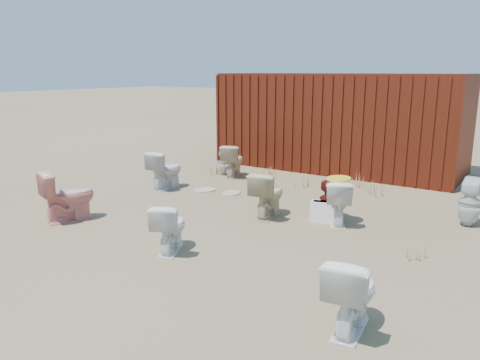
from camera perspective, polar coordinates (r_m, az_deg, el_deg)
The scene contains 22 objects.
ground at distance 8.07m, azimuth -2.38°, elevation -4.61°, with size 100.00×100.00×0.00m, color brown.
shipping_container at distance 12.34m, azimuth 12.07°, elevation 7.01°, with size 6.00×2.40×2.40m, color #48160C.
toilet_front_a at distance 10.08m, azimuth -9.05°, elevation 1.25°, with size 0.46×0.81×0.82m, color white.
toilet_front_pink at distance 8.33m, azimuth -20.22°, elevation -1.79°, with size 0.48×0.85×0.86m, color pink.
toilet_front_c at distance 6.59m, azimuth -8.56°, elevation -5.68°, with size 0.39×0.69×0.70m, color white.
toilet_front_maroon at distance 8.03m, azimuth 10.82°, elevation -2.29°, with size 0.32×0.33×0.71m, color #56100E.
toilet_front_e at distance 4.73m, azimuth 13.43°, elevation -13.22°, with size 0.44×0.76×0.78m, color white.
toilet_back_a at distance 11.30m, azimuth -1.90°, elevation 2.22°, with size 0.29×0.29×0.64m, color silver.
toilet_back_beige_left at distance 11.09m, azimuth -0.86°, elevation 2.38°, with size 0.43×0.76×0.78m, color beige.
toilet_back_beige_right at distance 8.03m, azimuth 3.42°, elevation -1.74°, with size 0.45×0.79×0.80m, color beige.
toilet_back_yellowlid at distance 7.83m, azimuth 11.81°, elevation -2.60°, with size 0.42×0.73×0.75m, color white.
toilet_back_e at distance 8.41m, azimuth 26.23°, elevation -2.46°, with size 0.36×0.36×0.79m, color silver.
yellow_lid at distance 7.73m, azimuth 11.94°, elevation 0.17°, with size 0.38×0.47×0.03m, color yellow.
loose_tank at distance 7.93m, azimuth 10.41°, elevation -3.83°, with size 0.50×0.20×0.35m, color white.
loose_lid_near at distance 9.88m, azimuth -4.33°, elevation -1.23°, with size 0.38×0.49×0.02m, color tan.
loose_lid_far at distance 9.62m, azimuth -1.07°, elevation -1.59°, with size 0.36×0.47×0.02m, color tan.
weed_clump_a at distance 11.36m, azimuth -2.97°, elevation 1.35°, with size 0.36×0.36×0.28m, color #A17840.
weed_clump_b at distance 10.25m, azimuth 7.44°, elevation -0.14°, with size 0.32×0.32×0.25m, color #A17840.
weed_clump_c at distance 9.81m, azimuth 15.99°, elevation -0.95°, with size 0.36×0.36×0.31m, color #A17840.
weed_clump_d at distance 11.38m, azimuth 3.41°, elevation 1.22°, with size 0.30×0.30×0.23m, color #A17840.
weed_clump_e at distance 10.52m, azimuth 14.30°, elevation 0.12°, with size 0.34×0.34×0.33m, color #A17840.
weed_clump_f at distance 6.76m, azimuth 20.42°, elevation -8.03°, with size 0.28×0.28×0.23m, color #A17840.
Camera 1 is at (4.55, -6.20, 2.47)m, focal length 35.00 mm.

